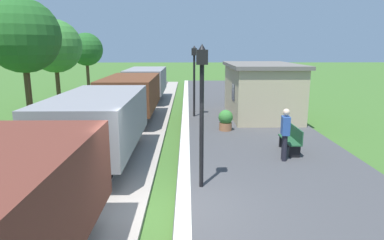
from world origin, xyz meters
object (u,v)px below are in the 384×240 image
(lamp_post_near, at_px, (202,91))
(tree_field_distant, at_px, (86,50))
(lamp_post_far, at_px, (194,68))
(tree_trackside_far, at_px, (23,36))
(bench_near_hut, at_px, (292,139))
(tree_field_left, at_px, (55,46))
(bench_down_platform, at_px, (242,95))
(freight_train, at_px, (118,107))
(potted_planter, at_px, (226,120))
(person_waiting, at_px, (285,132))
(station_hut, at_px, (261,90))

(lamp_post_near, height_order, tree_field_distant, tree_field_distant)
(lamp_post_far, height_order, tree_trackside_far, tree_trackside_far)
(bench_near_hut, xyz_separation_m, tree_field_distant, (-12.69, 19.59, 2.92))
(bench_near_hut, distance_m, tree_field_left, 17.37)
(bench_near_hut, bearing_deg, bench_down_platform, 90.00)
(freight_train, bearing_deg, tree_trackside_far, 161.03)
(freight_train, relative_size, potted_planter, 28.38)
(lamp_post_far, xyz_separation_m, tree_field_distant, (-9.40, 13.28, 0.84))
(freight_train, bearing_deg, lamp_post_near, -59.85)
(potted_planter, bearing_deg, person_waiting, -70.29)
(potted_planter, bearing_deg, tree_field_left, 141.03)
(bench_down_platform, bearing_deg, bench_near_hut, -90.00)
(station_hut, distance_m, tree_trackside_far, 11.74)
(potted_planter, relative_size, tree_field_left, 0.16)
(station_hut, xyz_separation_m, lamp_post_near, (-3.54, -9.35, 1.15))
(lamp_post_far, bearing_deg, person_waiting, -68.78)
(lamp_post_far, bearing_deg, bench_near_hut, -62.46)
(freight_train, bearing_deg, bench_near_hut, -22.20)
(lamp_post_far, bearing_deg, freight_train, -131.94)
(person_waiting, xyz_separation_m, lamp_post_far, (-2.78, 7.17, 1.62))
(lamp_post_far, height_order, tree_field_left, tree_field_left)
(tree_trackside_far, bearing_deg, person_waiting, -25.78)
(bench_near_hut, bearing_deg, freight_train, 157.80)
(tree_trackside_far, distance_m, tree_field_distant, 15.51)
(bench_near_hut, distance_m, lamp_post_near, 4.88)
(lamp_post_near, relative_size, tree_field_left, 0.65)
(freight_train, relative_size, tree_trackside_far, 4.32)
(potted_planter, bearing_deg, freight_train, -173.45)
(potted_planter, relative_size, lamp_post_near, 0.25)
(station_hut, height_order, potted_planter, station_hut)
(tree_field_distant, bearing_deg, freight_train, -70.06)
(station_hut, bearing_deg, tree_field_left, 157.43)
(tree_trackside_far, bearing_deg, bench_near_hut, -20.92)
(bench_down_platform, bearing_deg, freight_train, -128.72)
(bench_near_hut, bearing_deg, potted_planter, 121.48)
(bench_down_platform, height_order, person_waiting, person_waiting)
(bench_down_platform, distance_m, lamp_post_far, 5.98)
(potted_planter, xyz_separation_m, tree_field_distant, (-10.73, 16.39, 2.92))
(person_waiting, distance_m, tree_field_distant, 23.93)
(potted_planter, xyz_separation_m, tree_trackside_far, (-9.00, 0.99, 3.62))
(station_hut, relative_size, potted_planter, 6.33)
(lamp_post_near, bearing_deg, lamp_post_far, 90.00)
(person_waiting, xyz_separation_m, tree_field_distant, (-12.18, 20.45, 2.46))
(bench_down_platform, xyz_separation_m, person_waiting, (-0.50, -11.71, 0.46))
(bench_near_hut, height_order, person_waiting, person_waiting)
(bench_near_hut, xyz_separation_m, tree_trackside_far, (-10.96, 4.19, 3.62))
(freight_train, height_order, lamp_post_near, lamp_post_near)
(bench_near_hut, height_order, lamp_post_far, lamp_post_far)
(bench_down_platform, xyz_separation_m, lamp_post_near, (-3.29, -13.79, 2.08))
(freight_train, xyz_separation_m, lamp_post_far, (3.26, 3.63, 1.41))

